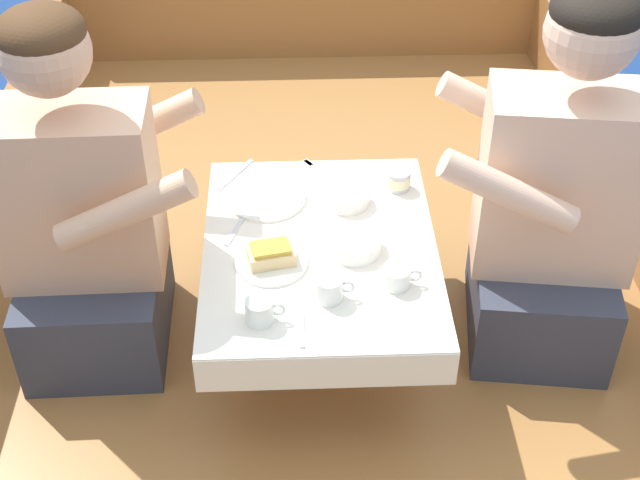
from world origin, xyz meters
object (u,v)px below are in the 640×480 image
person_port (84,224)px  coffee_cup_center (397,276)px  coffee_cup_port (329,288)px  person_starboard (554,209)px  tin_can (398,180)px  sandwich (271,254)px  coffee_cup_starboard (260,311)px

person_port → coffee_cup_center: person_port is taller
coffee_cup_port → person_starboard: bearing=21.7°
person_port → coffee_cup_port: (0.61, -0.24, -0.02)m
person_port → tin_can: person_port is taller
person_port → sandwich: person_port is taller
sandwich → coffee_cup_center: bearing=-16.5°
coffee_cup_center → coffee_cup_port: bearing=-166.2°
coffee_cup_starboard → tin_can: (0.37, 0.51, -0.00)m
person_starboard → sandwich: 0.73m
person_port → coffee_cup_center: (0.77, -0.20, -0.03)m
person_starboard → coffee_cup_starboard: size_ratio=10.90×
person_port → coffee_cup_starboard: person_port is taller
person_port → tin_can: size_ratio=14.70×
person_port → person_starboard: bearing=-1.5°
tin_can → coffee_cup_port: bearing=-115.6°
person_port → person_starboard: person_starboard is taller
sandwich → tin_can: (0.35, 0.31, -0.00)m
person_port → tin_can: (0.82, 0.20, -0.02)m
person_port → sandwich: 0.49m
coffee_cup_center → person_starboard: bearing=24.7°
person_port → person_starboard: (1.19, -0.01, 0.02)m
person_starboard → tin_can: person_starboard is taller
person_port → coffee_cup_starboard: 0.55m
coffee_cup_port → coffee_cup_center: coffee_cup_port is taller
person_starboard → sandwich: bearing=15.9°
sandwich → coffee_cup_center: (0.30, -0.09, -0.01)m
coffee_cup_center → tin_can: (0.05, 0.40, 0.00)m
coffee_cup_starboard → sandwich: bearing=83.1°
sandwich → tin_can: size_ratio=1.87×
person_port → coffee_cup_port: person_port is taller
tin_can → sandwich: bearing=-138.3°
sandwich → coffee_cup_starboard: bearing=-96.9°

